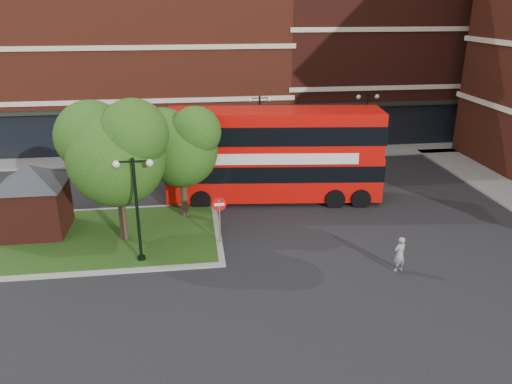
{
  "coord_description": "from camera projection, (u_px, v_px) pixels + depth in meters",
  "views": [
    {
      "loc": [
        -3.01,
        -20.63,
        11.16
      ],
      "look_at": [
        0.22,
        3.29,
        2.0
      ],
      "focal_mm": 35.0,
      "sensor_mm": 36.0,
      "label": 1
    }
  ],
  "objects": [
    {
      "name": "tree_island_west",
      "position": [
        114.0,
        148.0,
        23.31
      ],
      "size": [
        5.4,
        4.71,
        7.21
      ],
      "color": "#2D2116",
      "rests_on": "ground"
    },
    {
      "name": "bus",
      "position": [
        274.0,
        149.0,
        29.26
      ],
      "size": [
        12.76,
        4.19,
        4.78
      ],
      "rotation": [
        0.0,
        0.0,
        -0.11
      ],
      "color": "#C20C07",
      "rests_on": "ground"
    },
    {
      "name": "car_white",
      "position": [
        347.0,
        145.0,
        39.15
      ],
      "size": [
        4.74,
        1.93,
        1.53
      ],
      "primitive_type": "imported",
      "rotation": [
        0.0,
        0.0,
        1.64
      ],
      "color": "silver",
      "rests_on": "ground"
    },
    {
      "name": "lamp_far_right",
      "position": [
        366.0,
        123.0,
        37.14
      ],
      "size": [
        1.72,
        0.36,
        5.0
      ],
      "color": "black",
      "rests_on": "ground"
    },
    {
      "name": "terrace_far_right",
      "position": [
        377.0,
        41.0,
        44.61
      ],
      "size": [
        18.0,
        12.0,
        16.0
      ],
      "primitive_type": "cube",
      "color": "#471911",
      "rests_on": "ground"
    },
    {
      "name": "car_silver",
      "position": [
        136.0,
        160.0,
        35.79
      ],
      "size": [
        3.81,
        1.67,
        1.28
      ],
      "primitive_type": "imported",
      "rotation": [
        0.0,
        0.0,
        1.53
      ],
      "color": "#A1A5A8",
      "rests_on": "ground"
    },
    {
      "name": "tree_island_east",
      "position": [
        180.0,
        144.0,
        26.19
      ],
      "size": [
        4.46,
        3.9,
        6.29
      ],
      "color": "#2D2116",
      "rests_on": "ground"
    },
    {
      "name": "traffic_island",
      "position": [
        96.0,
        237.0,
        25.21
      ],
      "size": [
        12.6,
        7.6,
        0.15
      ],
      "color": "gray",
      "rests_on": "ground"
    },
    {
      "name": "kiosk",
      "position": [
        32.0,
        192.0,
        24.96
      ],
      "size": [
        6.51,
        6.51,
        3.6
      ],
      "color": "#471911",
      "rests_on": "traffic_island"
    },
    {
      "name": "terrace_far_left",
      "position": [
        127.0,
        56.0,
        42.21
      ],
      "size": [
        26.0,
        12.0,
        14.0
      ],
      "primitive_type": "cube",
      "color": "maroon",
      "rests_on": "ground"
    },
    {
      "name": "lamp_island",
      "position": [
        137.0,
        205.0,
        21.95
      ],
      "size": [
        1.72,
        0.36,
        5.0
      ],
      "color": "black",
      "rests_on": "ground"
    },
    {
      "name": "no_entry_sign",
      "position": [
        219.0,
        211.0,
        23.99
      ],
      "size": [
        0.69,
        0.11,
        2.49
      ],
      "rotation": [
        0.0,
        0.0,
        0.08
      ],
      "color": "slate",
      "rests_on": "ground"
    },
    {
      "name": "pavement_far",
      "position": [
        230.0,
        156.0,
        38.72
      ],
      "size": [
        44.0,
        3.0,
        0.12
      ],
      "primitive_type": "cube",
      "color": "slate",
      "rests_on": "ground"
    },
    {
      "name": "lamp_far_left",
      "position": [
        260.0,
        126.0,
        36.14
      ],
      "size": [
        1.72,
        0.36,
        5.0
      ],
      "color": "black",
      "rests_on": "ground"
    },
    {
      "name": "woman",
      "position": [
        400.0,
        254.0,
        21.93
      ],
      "size": [
        0.69,
        0.55,
        1.64
      ],
      "primitive_type": "imported",
      "rotation": [
        0.0,
        0.0,
        3.44
      ],
      "color": "gray",
      "rests_on": "ground"
    },
    {
      "name": "ground",
      "position": [
        261.0,
        256.0,
        23.45
      ],
      "size": [
        120.0,
        120.0,
        0.0
      ],
      "primitive_type": "plane",
      "color": "black",
      "rests_on": "ground"
    }
  ]
}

